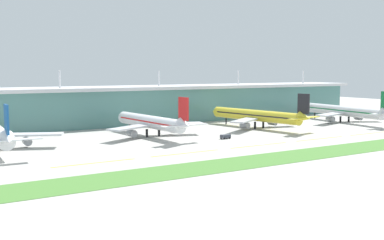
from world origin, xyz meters
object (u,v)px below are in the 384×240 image
Objects in this scene: airliner_near_middle at (151,122)px; airliner_farthest at (343,111)px; pushback_tug at (225,136)px; airliner_far_middle at (257,116)px.

airliner_farthest is (120.89, -5.09, 0.01)m from airliner_near_middle.
airliner_farthest is 15.11× the size of pushback_tug.
airliner_near_middle is 60.18m from airliner_far_middle.
airliner_near_middle is 0.91× the size of airliner_far_middle.
airliner_near_middle is 34.38m from pushback_tug.
airliner_far_middle is (60.16, -1.47, 0.01)m from airliner_near_middle.
airliner_far_middle is at bearing 176.58° from airliner_farthest.
pushback_tug is (-96.80, -18.85, -5.35)m from airliner_farthest.
airliner_far_middle is 60.84m from airliner_farthest.
airliner_far_middle is 0.95× the size of airliner_farthest.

